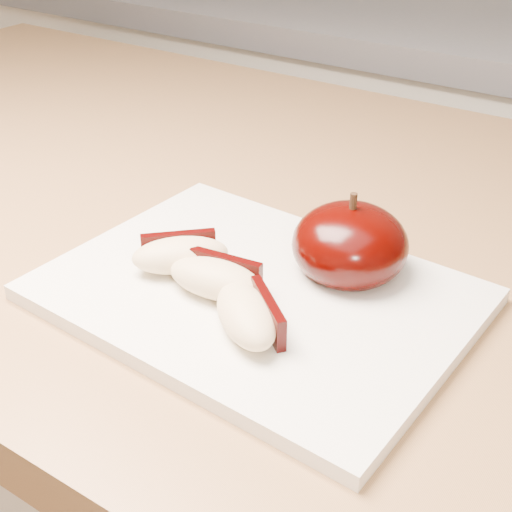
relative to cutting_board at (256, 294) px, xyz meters
The scene contains 5 objects.
cutting_board is the anchor object (origin of this frame).
apple_half 0.07m from the cutting_board, 53.11° to the left, with size 0.10×0.10×0.07m.
apple_wedge_a 0.06m from the cutting_board, behind, with size 0.07×0.07×0.02m.
apple_wedge_b 0.03m from the cutting_board, 131.27° to the right, with size 0.07×0.04×0.02m.
apple_wedge_c 0.05m from the cutting_board, 61.55° to the right, with size 0.07×0.07×0.02m.
Camera 1 is at (0.18, 0.03, 1.18)m, focal length 50.00 mm.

